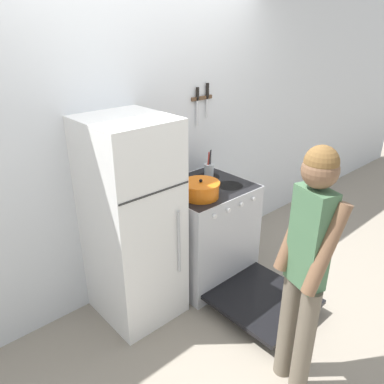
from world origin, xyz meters
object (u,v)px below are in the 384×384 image
Objects in this scene: dutch_oven_pot at (201,190)px; tea_kettle at (180,179)px; stove_range at (207,234)px; utensil_jar at (209,169)px; person at (306,264)px; refrigerator at (132,223)px.

tea_kettle is (0.01, 0.27, 0.00)m from dutch_oven_pot.
stove_range is 0.56m from dutch_oven_pot.
utensil_jar reaches higher than tea_kettle.
dutch_oven_pot is 0.46m from utensil_jar.
utensil_jar is 1.50m from person.
stove_range is (0.72, -0.07, -0.35)m from refrigerator.
refrigerator reaches higher than dutch_oven_pot.
stove_range is 0.57m from tea_kettle.
refrigerator is 0.60m from tea_kettle.
person is (-0.23, -1.37, -0.04)m from tea_kettle.
utensil_jar is 0.15× the size of person.
person is at bearing -75.00° from refrigerator.
tea_kettle is 0.88× the size of utensil_jar.
refrigerator is 0.60m from dutch_oven_pot.
dutch_oven_pot is at bearing -16.73° from refrigerator.
utensil_jar is at bearing 37.37° from dutch_oven_pot.
stove_range is at bearing -47.48° from tea_kettle.
utensil_jar reaches higher than stove_range.
stove_range is 0.58m from utensil_jar.
refrigerator is 7.32× the size of tea_kettle.
utensil_jar is at bearing 1.17° from tea_kettle.
utensil_jar is (0.92, 0.12, 0.17)m from refrigerator.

